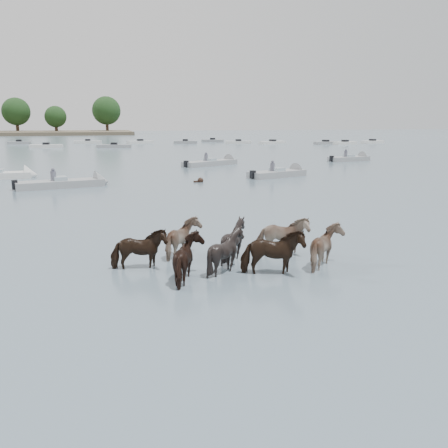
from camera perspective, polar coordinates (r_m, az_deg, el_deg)
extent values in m
plane|color=#4D626F|center=(14.40, -6.61, -5.29)|extent=(400.00, 400.00, 0.00)
imported|color=black|center=(14.31, -10.22, -3.31)|extent=(1.72, 0.86, 1.42)
imported|color=gray|center=(15.48, -4.79, -1.98)|extent=(1.46, 1.61, 1.40)
imported|color=black|center=(15.04, 1.18, -2.23)|extent=(1.51, 1.39, 1.47)
imported|color=#8A705D|center=(15.74, 7.04, -1.68)|extent=(1.88, 1.23, 1.46)
imported|color=black|center=(13.12, -4.03, -4.49)|extent=(1.38, 1.57, 1.46)
imported|color=black|center=(13.82, 0.26, -3.56)|extent=(1.43, 1.29, 1.46)
imported|color=black|center=(13.63, 5.85, -3.72)|extent=(1.94, 1.20, 1.53)
imported|color=gray|center=(14.63, 12.46, -3.00)|extent=(1.61, 1.74, 1.45)
sphere|color=black|center=(34.28, -2.86, 5.26)|extent=(0.44, 0.44, 0.44)
cube|color=black|center=(34.24, -3.26, 5.08)|extent=(0.50, 0.22, 0.18)
cone|color=silver|center=(40.03, -22.20, 5.50)|extent=(0.98, 1.64, 1.60)
cube|color=gray|center=(33.34, -19.13, 4.53)|extent=(5.78, 2.75, 0.55)
cone|color=gray|center=(33.85, -14.47, 4.93)|extent=(1.22, 1.76, 1.60)
cube|color=#99ADB7|center=(33.30, -19.17, 5.13)|extent=(1.02, 1.26, 0.35)
cube|color=black|center=(33.04, -23.92, 4.35)|extent=(0.42, 0.42, 0.60)
cylinder|color=#595966|center=(33.31, -19.89, 5.43)|extent=(0.36, 0.36, 0.70)
sphere|color=#595966|center=(33.26, -19.94, 6.20)|extent=(0.24, 0.24, 0.24)
cube|color=gray|center=(47.23, -1.70, 7.32)|extent=(6.16, 4.41, 0.55)
cone|color=gray|center=(49.37, 0.95, 7.54)|extent=(1.57, 1.84, 1.60)
cube|color=#99ADB7|center=(47.20, -1.70, 7.74)|extent=(1.25, 1.37, 0.35)
cube|color=black|center=(45.19, -4.59, 7.25)|extent=(0.48, 0.48, 0.60)
cylinder|color=#595966|center=(47.09, -2.18, 7.97)|extent=(0.36, 0.36, 0.70)
sphere|color=#595966|center=(47.06, -2.19, 8.52)|extent=(0.24, 0.24, 0.24)
cube|color=gray|center=(37.76, 6.41, 5.98)|extent=(5.19, 3.24, 0.55)
cone|color=gray|center=(39.45, 9.09, 6.17)|extent=(1.41, 1.81, 1.60)
cube|color=#99ADB7|center=(37.72, 6.42, 6.51)|extent=(1.14, 1.33, 0.35)
cube|color=black|center=(36.14, 3.49, 5.99)|extent=(0.45, 0.45, 0.60)
cylinder|color=#595966|center=(37.56, 5.86, 6.80)|extent=(0.36, 0.36, 0.70)
sphere|color=#595966|center=(37.52, 5.87, 7.48)|extent=(0.24, 0.24, 0.24)
cube|color=gray|center=(54.28, 14.80, 7.57)|extent=(4.92, 2.45, 0.55)
cone|color=gray|center=(55.84, 16.65, 7.59)|extent=(1.18, 1.74, 1.60)
cube|color=#99ADB7|center=(54.26, 14.82, 7.94)|extent=(1.00, 1.25, 0.35)
cube|color=black|center=(52.77, 12.85, 7.71)|extent=(0.41, 0.41, 0.60)
cylinder|color=#595966|center=(54.04, 14.46, 8.16)|extent=(0.36, 0.36, 0.70)
sphere|color=#595966|center=(54.02, 14.49, 8.63)|extent=(0.24, 0.24, 0.24)
cube|color=gray|center=(98.59, -23.48, 8.96)|extent=(4.26, 1.84, 0.60)
cube|color=black|center=(98.58, -23.50, 9.18)|extent=(1.08, 1.08, 0.50)
cube|color=silver|center=(83.91, -20.64, 8.76)|extent=(5.22, 1.82, 0.60)
cube|color=black|center=(83.89, -20.66, 9.02)|extent=(1.06, 1.06, 0.50)
cube|color=silver|center=(96.98, -16.10, 9.45)|extent=(5.20, 1.54, 0.60)
cube|color=black|center=(96.96, -16.11, 9.67)|extent=(1.01, 1.01, 0.50)
cube|color=gray|center=(80.61, -13.10, 9.11)|extent=(5.70, 2.42, 0.60)
cube|color=black|center=(80.59, -13.12, 9.38)|extent=(1.16, 1.16, 0.50)
cube|color=silver|center=(94.56, -10.07, 9.67)|extent=(5.26, 3.04, 0.60)
cube|color=black|center=(94.54, -10.08, 9.90)|extent=(1.27, 1.27, 0.50)
cube|color=gray|center=(93.16, -4.68, 9.78)|extent=(4.69, 2.50, 0.60)
cube|color=black|center=(93.15, -4.69, 10.01)|extent=(1.21, 1.21, 0.50)
cube|color=gray|center=(99.64, -1.37, 9.98)|extent=(4.74, 3.00, 0.60)
cube|color=black|center=(99.62, -1.38, 10.20)|extent=(1.29, 1.29, 0.50)
cube|color=silver|center=(92.26, 1.74, 9.79)|extent=(4.96, 2.15, 0.60)
cube|color=black|center=(92.25, 1.74, 10.03)|extent=(1.13, 1.13, 0.50)
cube|color=silver|center=(91.92, 5.89, 9.72)|extent=(5.83, 3.40, 0.60)
cube|color=black|center=(91.90, 5.89, 9.96)|extent=(1.29, 1.29, 0.50)
cube|color=gray|center=(91.87, 12.15, 9.51)|extent=(4.67, 2.19, 0.60)
cube|color=black|center=(91.85, 12.16, 9.75)|extent=(1.15, 1.15, 0.50)
cube|color=silver|center=(92.11, 14.38, 9.41)|extent=(5.17, 2.99, 0.60)
cube|color=black|center=(92.10, 14.40, 9.65)|extent=(1.27, 1.27, 0.50)
cube|color=silver|center=(98.19, 17.46, 9.39)|extent=(5.47, 3.02, 0.60)
cube|color=black|center=(98.17, 17.47, 9.61)|extent=(1.26, 1.26, 0.50)
cylinder|color=#382619|center=(173.03, -23.64, 10.58)|extent=(1.00, 1.00, 4.03)
sphere|color=black|center=(173.04, -23.79, 12.31)|extent=(8.95, 8.95, 8.95)
cylinder|color=#382619|center=(168.12, -19.55, 10.71)|extent=(1.00, 1.00, 3.12)
sphere|color=black|center=(168.10, -19.66, 12.10)|extent=(6.93, 6.93, 6.93)
cylinder|color=#382619|center=(170.06, -13.90, 11.26)|extent=(1.00, 1.00, 4.27)
sphere|color=black|center=(170.08, -14.00, 13.14)|extent=(9.48, 9.48, 9.48)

